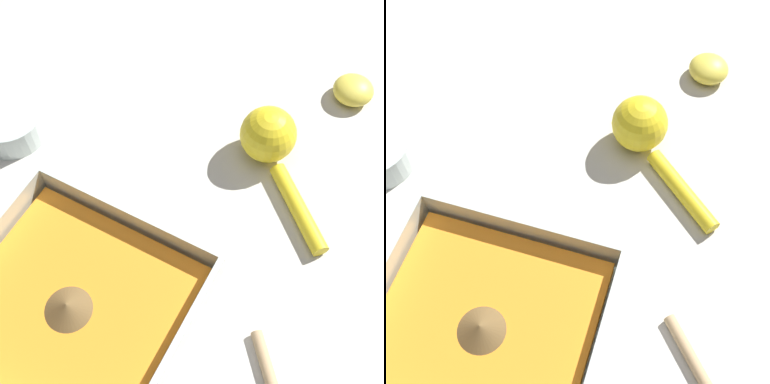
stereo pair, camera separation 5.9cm
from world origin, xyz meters
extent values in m
plane|color=beige|center=(0.00, 0.00, 0.00)|extent=(4.00, 4.00, 0.00)
cube|color=silver|center=(-0.02, 0.04, 0.00)|extent=(0.23, 0.23, 0.01)
cube|color=silver|center=(-0.02, -0.07, 0.03)|extent=(0.23, 0.01, 0.04)
cube|color=silver|center=(-0.13, 0.04, 0.03)|extent=(0.01, 0.22, 0.04)
cube|color=orange|center=(-0.02, 0.04, 0.02)|extent=(0.21, 0.21, 0.02)
cone|color=brown|center=(-0.02, 0.04, 0.04)|extent=(0.05, 0.05, 0.02)
cylinder|color=silver|center=(0.19, -0.12, 0.02)|extent=(0.09, 0.09, 0.04)
cylinder|color=brown|center=(0.19, -0.12, 0.01)|extent=(0.08, 0.08, 0.02)
sphere|color=yellow|center=(-0.11, -0.25, 0.03)|extent=(0.07, 0.07, 0.07)
cylinder|color=yellow|center=(-0.17, -0.18, 0.01)|extent=(0.10, 0.09, 0.02)
ellipsoid|color=#EFDB4C|center=(-0.17, -0.38, 0.01)|extent=(0.05, 0.05, 0.03)
camera|label=1|loc=(-0.21, 0.13, 0.53)|focal=50.00mm
camera|label=2|loc=(-0.15, 0.16, 0.53)|focal=50.00mm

